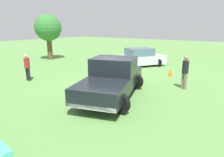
# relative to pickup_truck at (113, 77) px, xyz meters

# --- Properties ---
(ground_plane) EXTENTS (80.00, 80.00, 0.00)m
(ground_plane) POSITION_rel_pickup_truck_xyz_m (-0.70, 0.51, -0.95)
(ground_plane) COLOR #5B8C47
(pickup_truck) EXTENTS (3.38, 5.35, 1.82)m
(pickup_truck) POSITION_rel_pickup_truck_xyz_m (0.00, 0.00, 0.00)
(pickup_truck) COLOR black
(pickup_truck) RESTS_ON ground_plane
(sedan_far) EXTENTS (4.06, 4.85, 1.48)m
(sedan_far) POSITION_rel_pickup_truck_xyz_m (-2.52, 7.14, -0.26)
(sedan_far) COLOR black
(sedan_far) RESTS_ON ground_plane
(person_bystander) EXTENTS (0.34, 0.32, 1.64)m
(person_bystander) POSITION_rel_pickup_truck_xyz_m (-5.79, -0.71, -0.03)
(person_bystander) COLOR black
(person_bystander) RESTS_ON ground_plane
(person_visitor) EXTENTS (0.43, 0.43, 1.77)m
(person_visitor) POSITION_rel_pickup_truck_xyz_m (2.42, 3.10, 0.06)
(person_visitor) COLOR #7A6B51
(person_visitor) RESTS_ON ground_plane
(tree_far_center) EXTENTS (2.55, 2.55, 4.36)m
(tree_far_center) POSITION_rel_pickup_truck_xyz_m (-11.31, 5.20, 2.08)
(tree_far_center) COLOR brown
(tree_far_center) RESTS_ON ground_plane
(traffic_cone) EXTENTS (0.32, 0.32, 0.55)m
(traffic_cone) POSITION_rel_pickup_truck_xyz_m (0.93, 5.28, -0.67)
(traffic_cone) COLOR orange
(traffic_cone) RESTS_ON ground_plane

